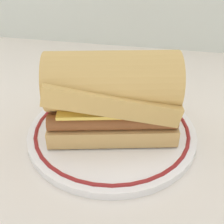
# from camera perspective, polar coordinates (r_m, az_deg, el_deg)

# --- Properties ---
(ground_plane) EXTENTS (1.50, 1.50, 0.00)m
(ground_plane) POSITION_cam_1_polar(r_m,az_deg,el_deg) (0.50, -1.00, -3.37)
(ground_plane) COLOR silver
(plate) EXTENTS (0.27, 0.27, 0.01)m
(plate) POSITION_cam_1_polar(r_m,az_deg,el_deg) (0.49, 0.00, -3.63)
(plate) COLOR white
(plate) RESTS_ON ground_plane
(sausage_sandwich) EXTENTS (0.21, 0.14, 0.13)m
(sausage_sandwich) POSITION_cam_1_polar(r_m,az_deg,el_deg) (0.45, 0.00, 3.44)
(sausage_sandwich) COLOR tan
(sausage_sandwich) RESTS_ON plate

